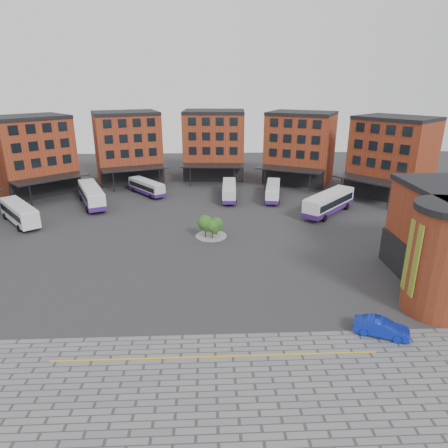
{
  "coord_description": "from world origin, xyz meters",
  "views": [
    {
      "loc": [
        1.54,
        -40.27,
        20.82
      ],
      "look_at": [
        3.56,
        6.02,
        4.0
      ],
      "focal_mm": 32.0,
      "sensor_mm": 36.0,
      "label": 1
    }
  ],
  "objects_px": {
    "bus_a": "(19,212)",
    "bus_e": "(273,191)",
    "tree_island": "(211,226)",
    "bus_b": "(91,195)",
    "bus_d": "(229,191)",
    "bus_f": "(329,202)",
    "blue_car": "(381,328)",
    "bus_c": "(146,187)"
  },
  "relations": [
    {
      "from": "bus_f",
      "to": "blue_car",
      "type": "bearing_deg",
      "value": -55.53
    },
    {
      "from": "bus_a",
      "to": "bus_d",
      "type": "height_order",
      "value": "bus_a"
    },
    {
      "from": "bus_d",
      "to": "bus_f",
      "type": "relative_size",
      "value": 0.95
    },
    {
      "from": "tree_island",
      "to": "bus_e",
      "type": "height_order",
      "value": "tree_island"
    },
    {
      "from": "bus_c",
      "to": "bus_e",
      "type": "xyz_separation_m",
      "value": [
        23.64,
        -4.15,
        0.06
      ]
    },
    {
      "from": "bus_c",
      "to": "bus_a",
      "type": "bearing_deg",
      "value": -175.88
    },
    {
      "from": "tree_island",
      "to": "bus_b",
      "type": "distance_m",
      "value": 26.1
    },
    {
      "from": "bus_e",
      "to": "bus_c",
      "type": "bearing_deg",
      "value": -179.24
    },
    {
      "from": "bus_d",
      "to": "blue_car",
      "type": "height_order",
      "value": "bus_d"
    },
    {
      "from": "bus_d",
      "to": "bus_f",
      "type": "height_order",
      "value": "bus_f"
    },
    {
      "from": "tree_island",
      "to": "bus_d",
      "type": "distance_m",
      "value": 19.28
    },
    {
      "from": "bus_b",
      "to": "bus_c",
      "type": "xyz_separation_m",
      "value": [
        8.58,
        6.62,
        -0.38
      ]
    },
    {
      "from": "bus_a",
      "to": "bus_e",
      "type": "distance_m",
      "value": 42.3
    },
    {
      "from": "bus_c",
      "to": "bus_e",
      "type": "relative_size",
      "value": 0.87
    },
    {
      "from": "tree_island",
      "to": "bus_f",
      "type": "relative_size",
      "value": 0.4
    },
    {
      "from": "bus_f",
      "to": "bus_c",
      "type": "bearing_deg",
      "value": -159.18
    },
    {
      "from": "bus_a",
      "to": "bus_c",
      "type": "distance_m",
      "value": 23.14
    },
    {
      "from": "bus_a",
      "to": "bus_f",
      "type": "bearing_deg",
      "value": -36.31
    },
    {
      "from": "bus_f",
      "to": "blue_car",
      "type": "relative_size",
      "value": 2.42
    },
    {
      "from": "bus_c",
      "to": "bus_f",
      "type": "xyz_separation_m",
      "value": [
        31.44,
        -12.93,
        0.41
      ]
    },
    {
      "from": "bus_e",
      "to": "bus_f",
      "type": "relative_size",
      "value": 0.95
    },
    {
      "from": "tree_island",
      "to": "bus_b",
      "type": "relative_size",
      "value": 0.35
    },
    {
      "from": "bus_c",
      "to": "tree_island",
      "type": "bearing_deg",
      "value": -100.21
    },
    {
      "from": "bus_d",
      "to": "bus_e",
      "type": "xyz_separation_m",
      "value": [
        8.02,
        -0.49,
        -0.02
      ]
    },
    {
      "from": "bus_a",
      "to": "bus_f",
      "type": "relative_size",
      "value": 0.92
    },
    {
      "from": "bus_e",
      "to": "bus_b",
      "type": "bearing_deg",
      "value": -164.9
    },
    {
      "from": "tree_island",
      "to": "bus_b",
      "type": "xyz_separation_m",
      "value": [
        -20.63,
        15.99,
        0.15
      ]
    },
    {
      "from": "bus_b",
      "to": "bus_f",
      "type": "relative_size",
      "value": 1.12
    },
    {
      "from": "bus_b",
      "to": "bus_c",
      "type": "distance_m",
      "value": 10.84
    },
    {
      "from": "blue_car",
      "to": "bus_b",
      "type": "bearing_deg",
      "value": 65.61
    },
    {
      "from": "bus_d",
      "to": "bus_b",
      "type": "bearing_deg",
      "value": -169.62
    },
    {
      "from": "tree_island",
      "to": "bus_f",
      "type": "height_order",
      "value": "bus_f"
    },
    {
      "from": "bus_d",
      "to": "blue_car",
      "type": "distance_m",
      "value": 43.69
    },
    {
      "from": "bus_a",
      "to": "blue_car",
      "type": "height_order",
      "value": "bus_a"
    },
    {
      "from": "bus_a",
      "to": "bus_d",
      "type": "distance_m",
      "value": 34.81
    },
    {
      "from": "bus_a",
      "to": "tree_island",
      "type": "bearing_deg",
      "value": -52.98
    },
    {
      "from": "bus_a",
      "to": "bus_c",
      "type": "relative_size",
      "value": 1.12
    },
    {
      "from": "bus_c",
      "to": "blue_car",
      "type": "bearing_deg",
      "value": -98.46
    },
    {
      "from": "bus_b",
      "to": "bus_f",
      "type": "xyz_separation_m",
      "value": [
        40.01,
        -6.31,
        0.03
      ]
    },
    {
      "from": "tree_island",
      "to": "blue_car",
      "type": "xyz_separation_m",
      "value": [
        14.32,
        -23.39,
        -0.98
      ]
    },
    {
      "from": "bus_b",
      "to": "bus_e",
      "type": "bearing_deg",
      "value": -19.05
    },
    {
      "from": "bus_a",
      "to": "bus_c",
      "type": "height_order",
      "value": "bus_a"
    }
  ]
}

